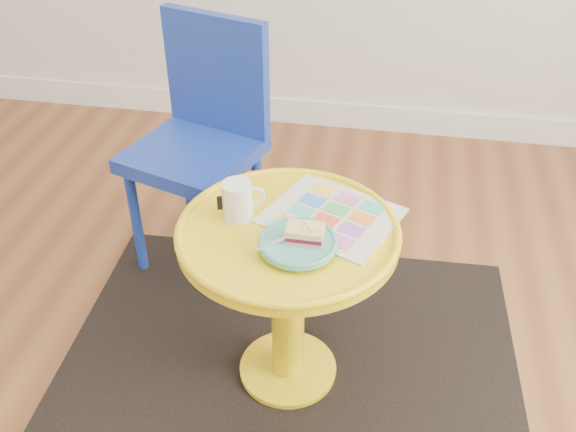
% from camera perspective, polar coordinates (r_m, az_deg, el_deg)
% --- Properties ---
extents(room_walls, '(4.00, 4.00, 4.00)m').
position_cam_1_polar(room_walls, '(2.56, -22.99, 0.24)').
color(room_walls, silver).
rests_on(room_walls, ground).
extents(rug, '(1.34, 1.15, 0.01)m').
position_cam_1_polar(rug, '(1.88, 0.00, -13.57)').
color(rug, black).
rests_on(rug, ground).
extents(side_table, '(0.54, 0.54, 0.51)m').
position_cam_1_polar(side_table, '(1.62, 0.00, -5.25)').
color(side_table, yellow).
rests_on(side_table, ground).
extents(chair, '(0.45, 0.45, 0.81)m').
position_cam_1_polar(chair, '(2.05, -7.58, 7.46)').
color(chair, '#18349F').
rests_on(chair, ground).
extents(newspaper, '(0.38, 0.35, 0.01)m').
position_cam_1_polar(newspaper, '(1.58, 3.88, 0.03)').
color(newspaper, silver).
rests_on(newspaper, side_table).
extents(mug, '(0.10, 0.07, 0.10)m').
position_cam_1_polar(mug, '(1.55, -4.43, 1.47)').
color(mug, white).
rests_on(mug, side_table).
extents(plate, '(0.18, 0.18, 0.02)m').
position_cam_1_polar(plate, '(1.46, 0.89, -2.47)').
color(plate, '#50A9A0').
rests_on(plate, newspaper).
extents(cake_slice, '(0.09, 0.06, 0.04)m').
position_cam_1_polar(cake_slice, '(1.45, 1.52, -1.59)').
color(cake_slice, '#D3BC8C').
rests_on(cake_slice, plate).
extents(fork, '(0.11, 0.11, 0.00)m').
position_cam_1_polar(fork, '(1.46, -0.28, -2.05)').
color(fork, silver).
rests_on(fork, plate).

